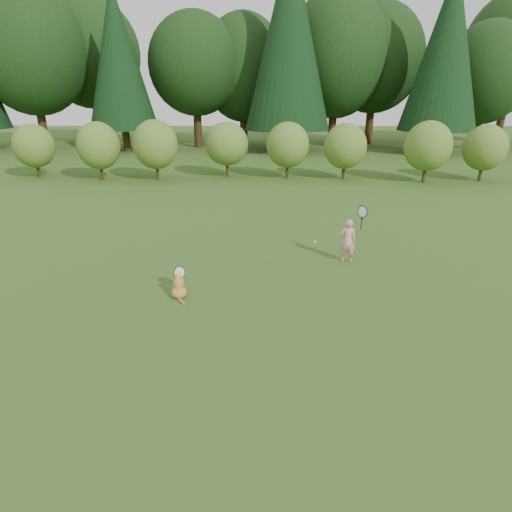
# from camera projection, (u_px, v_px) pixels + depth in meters

# --- Properties ---
(ground) EXTENTS (100.00, 100.00, 0.00)m
(ground) POSITION_uv_depth(u_px,v_px,m) (245.00, 305.00, 8.13)
(ground) COLOR #274F16
(ground) RESTS_ON ground
(shrub_row) EXTENTS (28.00, 3.00, 2.80)m
(shrub_row) POSITION_uv_depth(u_px,v_px,m) (255.00, 149.00, 19.79)
(shrub_row) COLOR #4C7324
(shrub_row) RESTS_ON ground
(woodland_backdrop) EXTENTS (48.00, 10.00, 15.00)m
(woodland_backdrop) POSITION_uv_depth(u_px,v_px,m) (258.00, 31.00, 26.99)
(woodland_backdrop) COLOR black
(woodland_backdrop) RESTS_ON ground
(child) EXTENTS (0.58, 0.37, 1.57)m
(child) POSITION_uv_depth(u_px,v_px,m) (348.00, 240.00, 10.06)
(child) COLOR pink
(child) RESTS_ON ground
(cat) EXTENTS (0.38, 0.70, 0.70)m
(cat) POSITION_uv_depth(u_px,v_px,m) (179.00, 285.00, 8.38)
(cat) COLOR #B55B22
(cat) RESTS_ON ground
(tennis_ball) EXTENTS (0.07, 0.07, 0.07)m
(tennis_ball) POSITION_uv_depth(u_px,v_px,m) (315.00, 242.00, 8.97)
(tennis_ball) COLOR yellow
(tennis_ball) RESTS_ON ground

